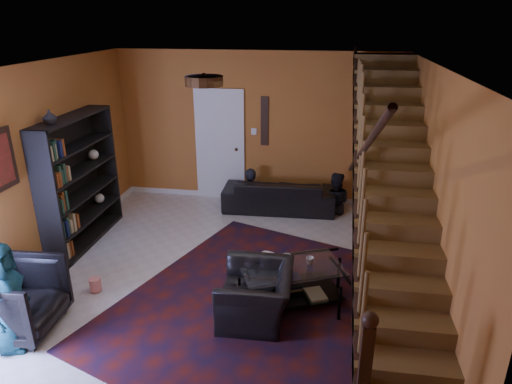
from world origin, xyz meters
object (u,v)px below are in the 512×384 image
Objects in this scene: bookshelf at (80,183)px; coffee_table at (291,281)px; armchair_left at (16,299)px; armchair_right at (256,295)px; sofa at (279,194)px.

coffee_table is (3.35, -1.16, -0.69)m from bookshelf.
armchair_right is at bearing -79.15° from armchair_left.
bookshelf is 1.39× the size of coffee_table.
sofa is at bearing 30.46° from bookshelf.
coffee_table is at bearing 136.24° from armchair_right.
bookshelf is 2.24× the size of armchair_left.
armchair_right is 0.67× the size of coffee_table.
bookshelf is 0.99× the size of sofa.
bookshelf is 3.61m from coffee_table.
bookshelf is 3.43m from armchair_right.
sofa reaches higher than coffee_table.
sofa is 2.89m from coffee_table.
armchair_left is 0.93× the size of armchair_right.
armchair_right is at bearing -27.81° from bookshelf.
bookshelf is 3.42m from sofa.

